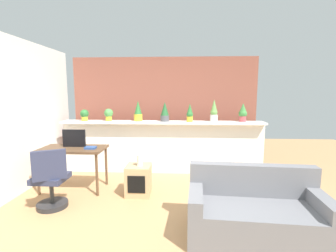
{
  "coord_description": "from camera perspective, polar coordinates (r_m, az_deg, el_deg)",
  "views": [
    {
      "loc": [
        0.39,
        -3.0,
        1.69
      ],
      "look_at": [
        0.18,
        0.91,
        1.15
      ],
      "focal_mm": 25.74,
      "sensor_mm": 36.0,
      "label": 1
    }
  ],
  "objects": [
    {
      "name": "potted_plant_5",
      "position": [
        5.05,
        10.83,
        3.33
      ],
      "size": [
        0.15,
        0.15,
        0.46
      ],
      "color": "silver",
      "rests_on": "plant_shelf"
    },
    {
      "name": "office_chair",
      "position": [
        3.98,
        -25.97,
        -12.12
      ],
      "size": [
        0.52,
        0.52,
        0.91
      ],
      "color": "#262628",
      "rests_on": "ground"
    },
    {
      "name": "potted_plant_3",
      "position": [
        4.99,
        -0.77,
        3.35
      ],
      "size": [
        0.18,
        0.18,
        0.41
      ],
      "color": "#4C4C51",
      "rests_on": "plant_shelf"
    },
    {
      "name": "ground_plane",
      "position": [
        3.47,
        -4.09,
        -21.39
      ],
      "size": [
        12.0,
        12.0,
        0.0
      ],
      "primitive_type": "plane",
      "color": "tan"
    },
    {
      "name": "desk",
      "position": [
        4.52,
        -21.6,
        -5.85
      ],
      "size": [
        1.1,
        0.6,
        0.75
      ],
      "color": "brown",
      "rests_on": "ground"
    },
    {
      "name": "vase_on_shelf",
      "position": [
        4.03,
        -6.67,
        -8.09
      ],
      "size": [
        0.1,
        0.1,
        0.18
      ],
      "primitive_type": "cylinder",
      "color": "silver",
      "rests_on": "side_cube_shelf"
    },
    {
      "name": "book_on_desk",
      "position": [
        4.32,
        -17.88,
        -4.91
      ],
      "size": [
        0.18,
        0.14,
        0.04
      ],
      "primitive_type": "cube",
      "color": "#2D4C8C",
      "rests_on": "desk"
    },
    {
      "name": "potted_plant_2",
      "position": [
        5.09,
        -7.1,
        3.42
      ],
      "size": [
        0.18,
        0.18,
        0.43
      ],
      "color": "gold",
      "rests_on": "plant_shelf"
    },
    {
      "name": "plant_shelf",
      "position": [
        5.01,
        -1.42,
        0.88
      ],
      "size": [
        4.2,
        0.39,
        0.04
      ],
      "primitive_type": "cube",
      "color": "white",
      "rests_on": "divider_wall"
    },
    {
      "name": "divider_wall",
      "position": [
        5.15,
        -1.37,
        -5.19
      ],
      "size": [
        4.2,
        0.16,
        1.07
      ],
      "primitive_type": "cube",
      "color": "white",
      "rests_on": "ground"
    },
    {
      "name": "potted_plant_1",
      "position": [
        5.22,
        -13.88,
        2.74
      ],
      "size": [
        0.19,
        0.19,
        0.26
      ],
      "color": "gold",
      "rests_on": "plant_shelf"
    },
    {
      "name": "couch",
      "position": [
        3.2,
        19.92,
        -18.8
      ],
      "size": [
        1.61,
        0.87,
        0.8
      ],
      "color": "slate",
      "rests_on": "ground"
    },
    {
      "name": "potted_plant_6",
      "position": [
        5.17,
        17.31,
        3.03
      ],
      "size": [
        0.17,
        0.17,
        0.38
      ],
      "color": "#B7474C",
      "rests_on": "plant_shelf"
    },
    {
      "name": "brick_wall_behind",
      "position": [
        5.63,
        -0.92,
        3.33
      ],
      "size": [
        4.2,
        0.1,
        2.5
      ],
      "primitive_type": "cube",
      "color": "brown",
      "rests_on": "ground"
    },
    {
      "name": "potted_plant_0",
      "position": [
        5.36,
        -19.17,
        2.55
      ],
      "size": [
        0.18,
        0.18,
        0.24
      ],
      "color": "gold",
      "rests_on": "plant_shelf"
    },
    {
      "name": "side_cube_shelf",
      "position": [
        4.14,
        -7.0,
        -12.6
      ],
      "size": [
        0.4,
        0.41,
        0.5
      ],
      "color": "tan",
      "rests_on": "ground"
    },
    {
      "name": "tv_monitor",
      "position": [
        4.55,
        -21.35,
        -2.7
      ],
      "size": [
        0.4,
        0.04,
        0.31
      ],
      "primitive_type": "cube",
      "color": "black",
      "rests_on": "desk"
    },
    {
      "name": "potted_plant_4",
      "position": [
        4.95,
        5.18,
        3.0
      ],
      "size": [
        0.13,
        0.13,
        0.37
      ],
      "color": "gold",
      "rests_on": "plant_shelf"
    }
  ]
}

